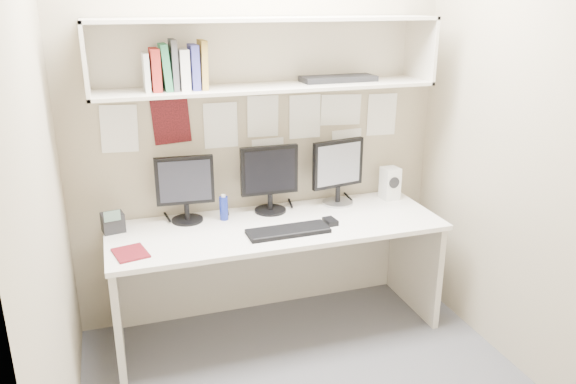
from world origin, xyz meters
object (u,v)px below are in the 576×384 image
object	(u,v)px
desk	(277,277)
monitor_left	(185,186)
maroon_notebook	(131,253)
desk_phone	(113,222)
monitor_center	(270,176)
speaker	(390,183)
keyboard	(288,231)
monitor_right	(338,169)

from	to	relation	value
desk	monitor_left	size ratio (longest dim) A/B	4.93
maroon_notebook	desk_phone	distance (m)	0.36
monitor_left	monitor_center	size ratio (longest dim) A/B	0.95
desk	speaker	bearing A→B (deg)	12.71
speaker	monitor_center	bearing A→B (deg)	174.43
keyboard	maroon_notebook	xyz separation A→B (m)	(-0.89, -0.01, -0.01)
desk	monitor_center	world-z (taller)	monitor_center
monitor_center	monitor_right	world-z (taller)	monitor_right
keyboard	monitor_right	bearing A→B (deg)	37.86
monitor_center	keyboard	size ratio (longest dim) A/B	0.89
maroon_notebook	desk_phone	bearing A→B (deg)	89.81
keyboard	maroon_notebook	distance (m)	0.89
monitor_left	monitor_right	size ratio (longest dim) A/B	0.94
desk_phone	monitor_left	bearing A→B (deg)	-4.78
monitor_right	maroon_notebook	bearing A→B (deg)	-174.87
monitor_left	monitor_right	world-z (taller)	monitor_right
monitor_left	speaker	bearing A→B (deg)	3.80
desk	monitor_left	bearing A→B (deg)	156.57
monitor_right	keyboard	size ratio (longest dim) A/B	0.90
monitor_center	speaker	size ratio (longest dim) A/B	1.96
maroon_notebook	monitor_left	bearing A→B (deg)	34.63
desk	maroon_notebook	world-z (taller)	maroon_notebook
monitor_right	keyboard	xyz separation A→B (m)	(-0.47, -0.38, -0.23)
speaker	maroon_notebook	distance (m)	1.77
monitor_right	maroon_notebook	world-z (taller)	monitor_right
monitor_center	keyboard	world-z (taller)	monitor_center
monitor_center	maroon_notebook	bearing A→B (deg)	-155.72
desk_phone	keyboard	bearing A→B (deg)	-29.49
monitor_center	monitor_right	distance (m)	0.47
desk	monitor_center	size ratio (longest dim) A/B	4.68
desk	monitor_center	distance (m)	0.64
keyboard	desk	bearing A→B (deg)	96.90
desk_phone	desk	bearing A→B (deg)	-20.97
monitor_right	maroon_notebook	distance (m)	1.43
monitor_right	speaker	distance (m)	0.40
monitor_left	keyboard	xyz separation A→B (m)	(0.53, -0.38, -0.21)
monitor_right	speaker	xyz separation A→B (m)	(0.37, -0.03, -0.13)
keyboard	maroon_notebook	world-z (taller)	keyboard
maroon_notebook	monitor_center	bearing A→B (deg)	11.01
monitor_left	desk_phone	size ratio (longest dim) A/B	2.72
desk	monitor_right	world-z (taller)	monitor_right
maroon_notebook	desk_phone	size ratio (longest dim) A/B	1.34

